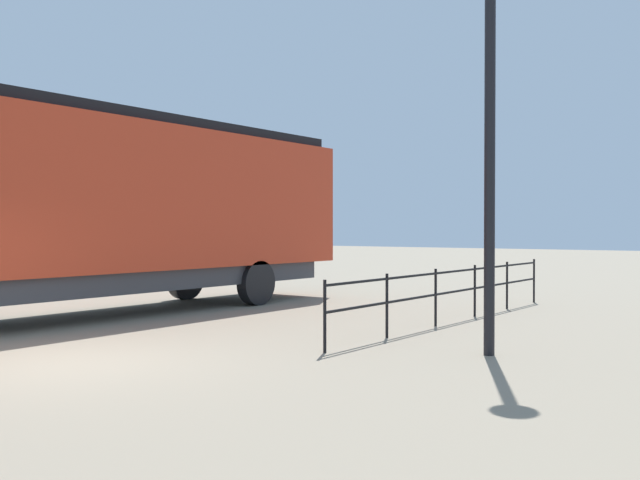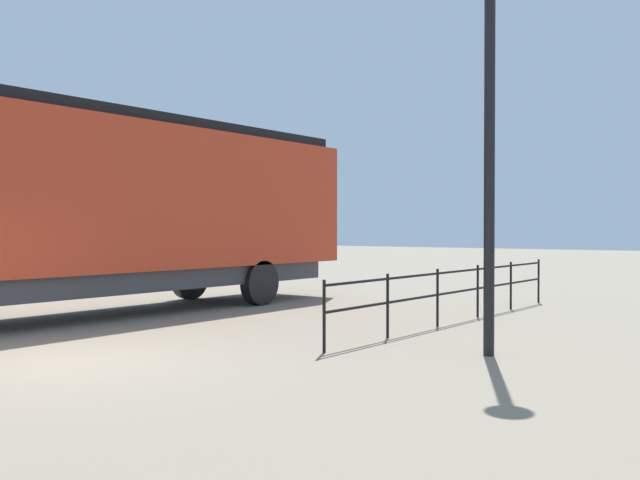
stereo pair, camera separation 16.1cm
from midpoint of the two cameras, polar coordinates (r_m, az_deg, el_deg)
ground_plane at (r=10.65m, az=-19.90°, el=-9.31°), size 120.00×120.00×0.00m
locomotive at (r=15.25m, az=-20.77°, el=2.93°), size 2.82×17.07×4.36m
lamp_post at (r=11.04m, az=13.90°, el=13.18°), size 0.51×0.51×6.05m
platform_fence at (r=14.69m, az=11.39°, el=-3.64°), size 0.05×9.21×1.11m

